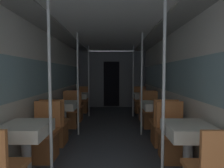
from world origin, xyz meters
name	(u,v)px	position (x,y,z in m)	size (l,w,h in m)	color
wall_left	(51,83)	(-1.40, 2.63, 1.16)	(0.05, 8.06, 2.27)	silver
wall_right	(169,83)	(1.40, 2.63, 1.16)	(0.05, 8.06, 2.27)	silver
ceiling_panel	(110,33)	(0.00, 2.63, 2.31)	(2.80, 8.06, 0.07)	white
bulkhead_far	(111,80)	(0.00, 5.66, 1.13)	(2.74, 0.09, 2.27)	slate
dining_table_left_0	(26,134)	(-1.04, 0.69, 0.61)	(0.57, 0.57, 0.74)	#4C4C51
chair_left_far_0	(44,141)	(-1.04, 1.26, 0.29)	(0.45, 0.45, 0.91)	#9C5B31
support_pole_left_0	(50,93)	(-0.71, 0.69, 1.14)	(0.04, 0.04, 2.27)	silver
dining_table_left_1	(64,108)	(-1.04, 2.39, 0.61)	(0.57, 0.57, 0.74)	#4C4C51
chair_left_near_1	(56,130)	(-1.04, 1.82, 0.29)	(0.45, 0.45, 0.91)	#9C5B31
chair_left_far_1	(70,116)	(-1.04, 2.96, 0.29)	(0.45, 0.45, 0.91)	#9C5B31
support_pole_left_1	(78,85)	(-0.71, 2.39, 1.14)	(0.04, 0.04, 2.27)	silver
dining_table_left_2	(79,97)	(-1.04, 4.09, 0.61)	(0.57, 0.57, 0.74)	#4C4C51
chair_left_near_2	(75,111)	(-1.04, 3.52, 0.29)	(0.45, 0.45, 0.91)	#9C5B31
chair_left_far_2	(82,104)	(-1.04, 4.65, 0.29)	(0.45, 0.45, 0.91)	#9C5B31
support_pole_left_2	(89,81)	(-0.71, 4.09, 1.14)	(0.04, 0.04, 2.27)	silver
dining_table_right_0	(188,135)	(1.04, 0.69, 0.61)	(0.57, 0.57, 0.74)	#4C4C51
chair_right_far_0	(173,142)	(1.04, 1.26, 0.29)	(0.45, 0.45, 0.91)	#9C5B31
support_pole_right_0	(164,93)	(0.71, 0.69, 1.14)	(0.04, 0.04, 2.27)	silver
dining_table_right_1	(156,108)	(1.04, 2.39, 0.61)	(0.57, 0.57, 0.74)	#4C4C51
chair_right_near_1	(163,130)	(1.04, 1.82, 0.29)	(0.45, 0.45, 0.91)	#9C5B31
chair_right_far_1	(150,116)	(1.04, 2.96, 0.29)	(0.45, 0.45, 0.91)	#9C5B31
support_pole_right_1	(142,85)	(0.71, 2.39, 1.14)	(0.04, 0.04, 2.27)	silver
dining_table_right_2	(143,98)	(1.04, 4.09, 0.61)	(0.57, 0.57, 0.74)	#4C4C51
chair_right_near_2	(146,111)	(1.04, 3.52, 0.29)	(0.45, 0.45, 0.91)	#9C5B31
chair_right_far_2	(140,104)	(1.04, 4.65, 0.29)	(0.45, 0.45, 0.91)	#9C5B31
support_pole_right_2	(133,81)	(0.71, 4.09, 1.14)	(0.04, 0.04, 2.27)	silver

